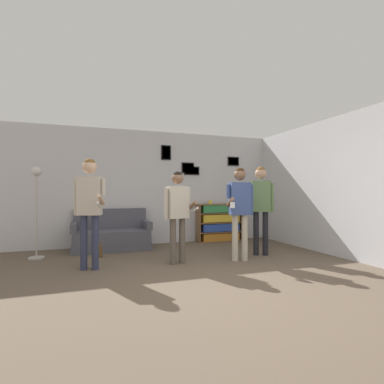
{
  "coord_description": "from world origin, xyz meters",
  "views": [
    {
      "loc": [
        -1.62,
        -3.39,
        1.24
      ],
      "look_at": [
        0.2,
        1.84,
        1.24
      ],
      "focal_mm": 28.0,
      "sensor_mm": 36.0,
      "label": 1
    }
  ],
  "objects_px": {
    "couch": "(112,236)",
    "bookshelf": "(220,223)",
    "bottle_on_floor": "(100,251)",
    "person_player_foreground_center": "(178,207)",
    "drinking_cup": "(210,202)",
    "floor_lamp": "(37,199)",
    "person_player_foreground_left": "(90,201)",
    "person_watcher_holding_cup": "(240,203)",
    "person_spectator_near_bookshelf": "(261,200)"
  },
  "relations": [
    {
      "from": "couch",
      "to": "bookshelf",
      "type": "bearing_deg",
      "value": 4.29
    },
    {
      "from": "couch",
      "to": "bottle_on_floor",
      "type": "bearing_deg",
      "value": -108.94
    },
    {
      "from": "person_player_foreground_center",
      "to": "bottle_on_floor",
      "type": "bearing_deg",
      "value": 142.53
    },
    {
      "from": "couch",
      "to": "drinking_cup",
      "type": "height_order",
      "value": "drinking_cup"
    },
    {
      "from": "bookshelf",
      "to": "floor_lamp",
      "type": "distance_m",
      "value": 4.15
    },
    {
      "from": "floor_lamp",
      "to": "person_player_foreground_center",
      "type": "relative_size",
      "value": 1.07
    },
    {
      "from": "drinking_cup",
      "to": "floor_lamp",
      "type": "bearing_deg",
      "value": -169.76
    },
    {
      "from": "person_player_foreground_left",
      "to": "person_watcher_holding_cup",
      "type": "relative_size",
      "value": 1.05
    },
    {
      "from": "bottle_on_floor",
      "to": "drinking_cup",
      "type": "distance_m",
      "value": 2.96
    },
    {
      "from": "couch",
      "to": "person_player_foreground_left",
      "type": "height_order",
      "value": "person_player_foreground_left"
    },
    {
      "from": "person_player_foreground_center",
      "to": "bottle_on_floor",
      "type": "relative_size",
      "value": 5.41
    },
    {
      "from": "bookshelf",
      "to": "person_spectator_near_bookshelf",
      "type": "relative_size",
      "value": 0.68
    },
    {
      "from": "floor_lamp",
      "to": "person_watcher_holding_cup",
      "type": "xyz_separation_m",
      "value": [
        3.5,
        -1.39,
        -0.06
      ]
    },
    {
      "from": "bookshelf",
      "to": "bottle_on_floor",
      "type": "relative_size",
      "value": 4.0
    },
    {
      "from": "person_spectator_near_bookshelf",
      "to": "couch",
      "type": "bearing_deg",
      "value": 149.75
    },
    {
      "from": "bookshelf",
      "to": "person_spectator_near_bookshelf",
      "type": "distance_m",
      "value": 1.89
    },
    {
      "from": "person_player_foreground_center",
      "to": "drinking_cup",
      "type": "xyz_separation_m",
      "value": [
        1.41,
        1.92,
        0.02
      ]
    },
    {
      "from": "person_player_foreground_left",
      "to": "person_player_foreground_center",
      "type": "height_order",
      "value": "person_player_foreground_left"
    },
    {
      "from": "person_spectator_near_bookshelf",
      "to": "bottle_on_floor",
      "type": "height_order",
      "value": "person_spectator_near_bookshelf"
    },
    {
      "from": "person_spectator_near_bookshelf",
      "to": "person_player_foreground_center",
      "type": "bearing_deg",
      "value": -175.68
    },
    {
      "from": "person_player_foreground_left",
      "to": "bookshelf",
      "type": "bearing_deg",
      "value": 30.74
    },
    {
      "from": "person_watcher_holding_cup",
      "to": "floor_lamp",
      "type": "bearing_deg",
      "value": 158.36
    },
    {
      "from": "person_player_foreground_left",
      "to": "person_spectator_near_bookshelf",
      "type": "bearing_deg",
      "value": 1.19
    },
    {
      "from": "couch",
      "to": "person_watcher_holding_cup",
      "type": "xyz_separation_m",
      "value": [
        2.11,
        -1.87,
        0.75
      ]
    },
    {
      "from": "floor_lamp",
      "to": "person_spectator_near_bookshelf",
      "type": "bearing_deg",
      "value": -15.03
    },
    {
      "from": "person_spectator_near_bookshelf",
      "to": "bottle_on_floor",
      "type": "bearing_deg",
      "value": 164.59
    },
    {
      "from": "person_player_foreground_center",
      "to": "person_watcher_holding_cup",
      "type": "xyz_separation_m",
      "value": [
        1.13,
        -0.15,
        0.06
      ]
    },
    {
      "from": "couch",
      "to": "person_player_foreground_left",
      "type": "distance_m",
      "value": 1.9
    },
    {
      "from": "person_spectator_near_bookshelf",
      "to": "drinking_cup",
      "type": "bearing_deg",
      "value": 100.36
    },
    {
      "from": "person_player_foreground_center",
      "to": "bottle_on_floor",
      "type": "height_order",
      "value": "person_player_foreground_center"
    },
    {
      "from": "person_player_foreground_center",
      "to": "person_watcher_holding_cup",
      "type": "distance_m",
      "value": 1.14
    },
    {
      "from": "bottle_on_floor",
      "to": "couch",
      "type": "bearing_deg",
      "value": 71.06
    },
    {
      "from": "bookshelf",
      "to": "person_spectator_near_bookshelf",
      "type": "xyz_separation_m",
      "value": [
        0.07,
        -1.79,
        0.61
      ]
    },
    {
      "from": "couch",
      "to": "person_player_foreground_center",
      "type": "height_order",
      "value": "person_player_foreground_center"
    },
    {
      "from": "person_watcher_holding_cup",
      "to": "drinking_cup",
      "type": "distance_m",
      "value": 2.09
    },
    {
      "from": "floor_lamp",
      "to": "bookshelf",
      "type": "bearing_deg",
      "value": 9.6
    },
    {
      "from": "person_player_foreground_left",
      "to": "drinking_cup",
      "type": "relative_size",
      "value": 19.14
    },
    {
      "from": "person_watcher_holding_cup",
      "to": "drinking_cup",
      "type": "xyz_separation_m",
      "value": [
        0.29,
        2.07,
        -0.05
      ]
    },
    {
      "from": "drinking_cup",
      "to": "bottle_on_floor",
      "type": "bearing_deg",
      "value": -160.07
    },
    {
      "from": "bookshelf",
      "to": "person_player_foreground_left",
      "type": "distance_m",
      "value": 3.68
    },
    {
      "from": "couch",
      "to": "person_player_foreground_center",
      "type": "relative_size",
      "value": 1.02
    },
    {
      "from": "bottle_on_floor",
      "to": "person_watcher_holding_cup",
      "type": "bearing_deg",
      "value": -25.01
    },
    {
      "from": "bookshelf",
      "to": "bottle_on_floor",
      "type": "xyz_separation_m",
      "value": [
        -2.92,
        -0.96,
        -0.35
      ]
    },
    {
      "from": "floor_lamp",
      "to": "person_player_foreground_center",
      "type": "xyz_separation_m",
      "value": [
        2.37,
        -1.23,
        -0.13
      ]
    },
    {
      "from": "person_player_foreground_center",
      "to": "person_watcher_holding_cup",
      "type": "bearing_deg",
      "value": -7.7
    },
    {
      "from": "floor_lamp",
      "to": "bottle_on_floor",
      "type": "height_order",
      "value": "floor_lamp"
    },
    {
      "from": "floor_lamp",
      "to": "person_watcher_holding_cup",
      "type": "bearing_deg",
      "value": -21.64
    },
    {
      "from": "person_watcher_holding_cup",
      "to": "drinking_cup",
      "type": "relative_size",
      "value": 18.15
    },
    {
      "from": "drinking_cup",
      "to": "person_spectator_near_bookshelf",
      "type": "bearing_deg",
      "value": -79.64
    },
    {
      "from": "couch",
      "to": "person_watcher_holding_cup",
      "type": "relative_size",
      "value": 0.97
    }
  ]
}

